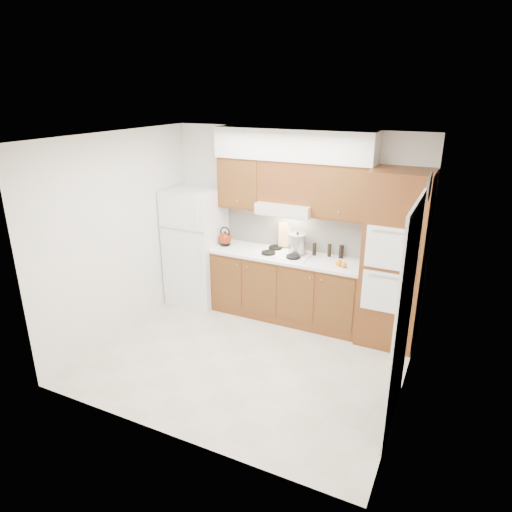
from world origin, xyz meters
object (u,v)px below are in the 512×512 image
at_px(fridge, 196,247).
at_px(stock_pot, 297,243).
at_px(kettle, 225,239).
at_px(oven_cabinet, 394,260).

relative_size(fridge, stock_pot, 6.80).
relative_size(fridge, kettle, 9.41).
xyz_separation_m(fridge, kettle, (0.47, 0.04, 0.18)).
bearing_deg(stock_pot, oven_cabinet, -4.17).
relative_size(kettle, stock_pot, 0.72).
height_order(fridge, oven_cabinet, oven_cabinet).
height_order(fridge, stock_pot, fridge).
distance_m(fridge, kettle, 0.51).
bearing_deg(oven_cabinet, kettle, 179.93).
height_order(oven_cabinet, kettle, oven_cabinet).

